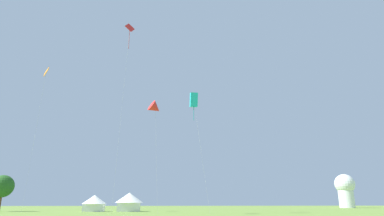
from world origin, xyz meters
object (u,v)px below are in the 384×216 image
at_px(kite_red_diamond, 129,33).
at_px(observatory_dome, 345,189).
at_px(festival_tent_right, 94,202).
at_px(tree_distant_right, 2,186).
at_px(kite_cyan_box, 194,100).
at_px(festival_tent_left, 129,201).
at_px(kite_red_delta, 155,108).
at_px(kite_orange_diamond, 46,73).

bearing_deg(kite_red_diamond, observatory_dome, 35.77).
bearing_deg(festival_tent_right, observatory_dome, 27.86).
bearing_deg(festival_tent_right, tree_distant_right, 169.86).
xyz_separation_m(kite_cyan_box, festival_tent_left, (-9.93, 12.99, -15.68)).
height_order(kite_red_diamond, observatory_dome, kite_red_diamond).
height_order(kite_red_diamond, festival_tent_left, kite_red_diamond).
relative_size(kite_red_delta, festival_tent_left, 3.14).
height_order(kite_cyan_box, observatory_dome, kite_cyan_box).
bearing_deg(kite_orange_diamond, kite_cyan_box, -24.59).
bearing_deg(kite_red_diamond, kite_red_delta, -51.16).
distance_m(kite_red_diamond, kite_cyan_box, 16.89).
bearing_deg(observatory_dome, festival_tent_right, -152.14).
bearing_deg(kite_orange_diamond, kite_red_delta, -37.61).
distance_m(observatory_dome, tree_distant_right, 98.72).
bearing_deg(observatory_dome, kite_cyan_box, -138.17).
relative_size(kite_cyan_box, festival_tent_left, 3.70).
height_order(kite_red_delta, observatory_dome, kite_red_delta).
xyz_separation_m(kite_orange_diamond, kite_cyan_box, (27.04, -12.37, -8.06)).
distance_m(kite_red_delta, festival_tent_right, 23.41).
distance_m(kite_orange_diamond, kite_cyan_box, 30.81).
distance_m(festival_tent_left, tree_distant_right, 23.49).
xyz_separation_m(kite_red_diamond, festival_tent_left, (1.10, 10.70, -28.26)).
height_order(kite_cyan_box, tree_distant_right, kite_cyan_box).
relative_size(kite_cyan_box, tree_distant_right, 2.91).
distance_m(festival_tent_right, observatory_dome, 84.64).
bearing_deg(kite_cyan_box, kite_red_diamond, 168.26).
distance_m(festival_tent_left, observatory_dome, 79.25).
xyz_separation_m(kite_red_diamond, observatory_dome, (69.68, 50.20, -24.08)).
relative_size(festival_tent_right, tree_distant_right, 0.68).
height_order(kite_orange_diamond, festival_tent_left, kite_orange_diamond).
bearing_deg(festival_tent_left, kite_red_diamond, -95.86).
bearing_deg(tree_distant_right, observatory_dome, 21.68).
bearing_deg(festival_tent_left, kite_cyan_box, -52.60).
relative_size(kite_red_diamond, kite_red_delta, 2.01).
bearing_deg(kite_red_diamond, kite_cyan_box, -11.74).
xyz_separation_m(kite_red_delta, festival_tent_left, (-3.68, 16.63, -12.98)).
distance_m(kite_orange_diamond, festival_tent_left, 29.26).
bearing_deg(kite_red_delta, festival_tent_right, 120.56).
xyz_separation_m(festival_tent_right, festival_tent_left, (6.14, 0.00, 0.25)).
xyz_separation_m(festival_tent_left, tree_distant_right, (-23.15, 3.04, 2.59)).
height_order(kite_red_delta, festival_tent_left, kite_red_delta).
bearing_deg(festival_tent_left, tree_distant_right, 172.52).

